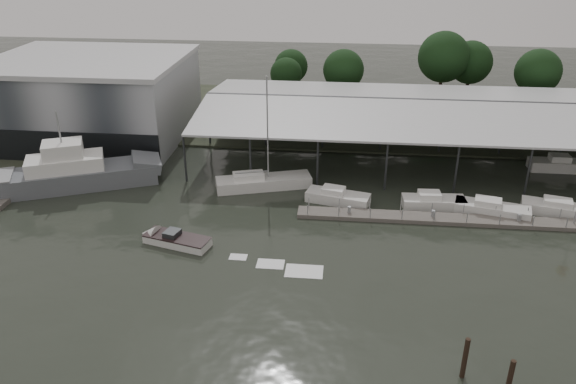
# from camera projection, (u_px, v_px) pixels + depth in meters

# --- Properties ---
(ground) EXTENTS (200.00, 200.00, 0.00)m
(ground) POSITION_uv_depth(u_px,v_px,m) (275.00, 269.00, 46.36)
(ground) COLOR #252A22
(ground) RESTS_ON ground
(land_strip_far) EXTENTS (140.00, 30.00, 0.30)m
(land_strip_far) POSITION_uv_depth(u_px,v_px,m) (310.00, 114.00, 84.06)
(land_strip_far) COLOR #3C4231
(land_strip_far) RESTS_ON ground
(land_strip_west) EXTENTS (20.00, 40.00, 0.30)m
(land_strip_west) POSITION_uv_depth(u_px,v_px,m) (14.00, 132.00, 77.03)
(land_strip_west) COLOR #3C4231
(land_strip_west) RESTS_ON ground
(storage_warehouse) EXTENTS (24.50, 20.50, 10.50)m
(storage_warehouse) POSITION_uv_depth(u_px,v_px,m) (92.00, 97.00, 73.63)
(storage_warehouse) COLOR #A1A5AB
(storage_warehouse) RESTS_ON ground
(covered_boat_shed) EXTENTS (58.24, 24.00, 6.96)m
(covered_boat_shed) POSITION_uv_depth(u_px,v_px,m) (444.00, 106.00, 67.30)
(covered_boat_shed) COLOR #BABCBE
(covered_boat_shed) RESTS_ON ground
(trawler_dock) EXTENTS (3.00, 18.00, 0.50)m
(trawler_dock) POSITION_uv_depth(u_px,v_px,m) (21.00, 181.00, 61.65)
(trawler_dock) COLOR #646058
(trawler_dock) RESTS_ON ground
(floating_dock) EXTENTS (28.00, 2.00, 1.40)m
(floating_dock) POSITION_uv_depth(u_px,v_px,m) (443.00, 219.00, 53.85)
(floating_dock) COLOR #646058
(floating_dock) RESTS_ON ground
(grey_trawler) EXTENTS (17.49, 10.69, 8.84)m
(grey_trawler) POSITION_uv_depth(u_px,v_px,m) (78.00, 173.00, 60.47)
(grey_trawler) COLOR slate
(grey_trawler) RESTS_ON ground
(white_sailboat) EXTENTS (10.51, 5.44, 12.36)m
(white_sailboat) POSITION_uv_depth(u_px,v_px,m) (262.00, 182.00, 60.52)
(white_sailboat) COLOR silver
(white_sailboat) RESTS_ON ground
(speedboat_underway) EXTENTS (17.37, 6.41, 2.00)m
(speedboat_underway) POSITION_uv_depth(u_px,v_px,m) (172.00, 239.00, 49.98)
(speedboat_underway) COLOR silver
(speedboat_underway) RESTS_ON ground
(moored_cruiser_0) EXTENTS (6.76, 3.71, 1.70)m
(moored_cruiser_0) POSITION_uv_depth(u_px,v_px,m) (337.00, 197.00, 57.29)
(moored_cruiser_0) COLOR silver
(moored_cruiser_0) RESTS_ON ground
(moored_cruiser_1) EXTENTS (6.33, 2.56, 1.70)m
(moored_cruiser_1) POSITION_uv_depth(u_px,v_px,m) (433.00, 202.00, 56.28)
(moored_cruiser_1) COLOR silver
(moored_cruiser_1) RESTS_ON ground
(moored_cruiser_2) EXTENTS (7.40, 3.87, 1.70)m
(moored_cruiser_2) POSITION_uv_depth(u_px,v_px,m) (491.00, 209.00, 54.88)
(moored_cruiser_2) COLOR silver
(moored_cruiser_2) RESTS_ON ground
(moored_cruiser_3) EXTENTS (7.73, 4.03, 1.70)m
(moored_cruiser_3) POSITION_uv_depth(u_px,v_px,m) (561.00, 209.00, 54.82)
(moored_cruiser_3) COLOR silver
(moored_cruiser_3) RESTS_ON ground
(horizon_tree_line) EXTENTS (64.20, 11.65, 11.55)m
(horizon_tree_line) POSITION_uv_depth(u_px,v_px,m) (465.00, 68.00, 84.70)
(horizon_tree_line) COLOR black
(horizon_tree_line) RESTS_ON ground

